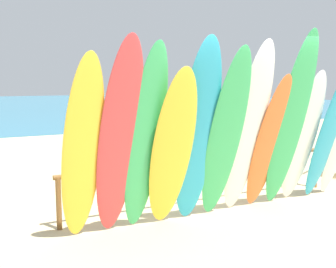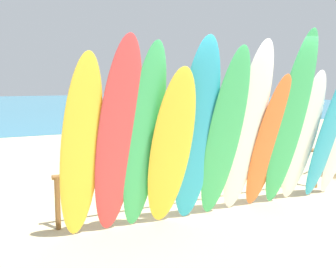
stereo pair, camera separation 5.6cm
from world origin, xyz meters
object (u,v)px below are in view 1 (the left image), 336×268
surfboard_white_9 (304,137)px  surfboard_green_5 (226,135)px  beachgoer_by_water (190,115)px  surfboard_red_1 (119,140)px  surfboard_orange_7 (269,143)px  beachgoer_midbeach (149,110)px  surfboard_teal_10 (330,130)px  surfboard_yellow_0 (83,150)px  beach_chair_blue (241,140)px  surfboard_green_2 (145,140)px  beach_chair_red (329,154)px  surfboard_teal_4 (198,133)px  surfboard_yellow_3 (172,150)px  beachgoer_strolling (125,111)px  beachgoer_photographing (91,112)px  surfboard_white_6 (248,130)px  distant_boat (144,112)px  surfboard_rack (209,167)px  surfboard_green_8 (291,122)px

surfboard_white_9 → surfboard_green_5: bearing=-176.4°
beachgoer_by_water → surfboard_red_1: bearing=8.2°
surfboard_red_1 → surfboard_orange_7: bearing=-3.3°
beachgoer_midbeach → surfboard_teal_10: bearing=-169.7°
surfboard_yellow_0 → beach_chair_blue: bearing=31.6°
surfboard_green_2 → beach_chair_red: (4.62, 1.21, -0.76)m
surfboard_yellow_0 → surfboard_teal_4: bearing=-6.0°
surfboard_green_5 → beach_chair_red: size_ratio=2.93×
surfboard_yellow_3 → beachgoer_strolling: size_ratio=1.40×
surfboard_white_9 → beachgoer_strolling: (0.22, 8.07, -0.14)m
beachgoer_photographing → beach_chair_blue: beachgoer_photographing is taller
surfboard_yellow_0 → surfboard_white_9: surfboard_yellow_0 is taller
surfboard_orange_7 → beachgoer_strolling: (0.96, 8.11, -0.11)m
surfboard_white_6 → beach_chair_blue: size_ratio=3.06×
beachgoer_by_water → distant_boat: beachgoer_by_water is taller
surfboard_green_2 → beachgoer_strolling: size_ratio=1.58×
surfboard_green_2 → surfboard_teal_10: 3.15m
surfboard_rack → surfboard_green_8: size_ratio=1.73×
surfboard_white_6 → surfboard_green_2: bearing=178.7°
surfboard_white_6 → distant_boat: size_ratio=0.69×
surfboard_yellow_3 → beach_chair_blue: (3.98, 3.74, -0.62)m
surfboard_yellow_0 → surfboard_orange_7: size_ratio=1.10×
surfboard_rack → beach_chair_red: size_ratio=5.60×
surfboard_orange_7 → surfboard_yellow_3: bearing=177.7°
surfboard_white_6 → beachgoer_by_water: 6.07m
surfboard_green_5 → surfboard_white_6: (0.41, 0.04, 0.05)m
surfboard_green_8 → distant_boat: (5.23, 16.92, -1.18)m
surfboard_green_5 → distant_boat: size_ratio=0.67×
surfboard_teal_4 → surfboard_green_5: bearing=0.5°
beachgoer_photographing → beach_chair_red: beachgoer_photographing is taller
surfboard_white_9 → surfboard_teal_10: 0.47m
surfboard_yellow_0 → beach_chair_red: size_ratio=2.76×
surfboard_green_5 → beach_chair_blue: surfboard_green_5 is taller
surfboard_green_5 → beach_chair_red: bearing=19.1°
surfboard_teal_4 → beachgoer_strolling: bearing=78.5°
distant_boat → beachgoer_by_water: bearing=-107.8°
surfboard_teal_10 → beachgoer_strolling: size_ratio=1.52×
surfboard_teal_10 → beachgoer_strolling: bearing=85.8°
surfboard_green_5 → beach_chair_red: (3.46, 1.26, -0.75)m
surfboard_white_6 → distant_boat: (5.96, 16.87, -1.10)m
surfboard_teal_10 → beachgoer_midbeach: bearing=78.2°
surfboard_yellow_3 → beach_chair_red: 4.48m
beachgoer_midbeach → beach_chair_red: beachgoer_midbeach is taller
surfboard_yellow_3 → beach_chair_red: size_ratio=2.61×
surfboard_green_2 → surfboard_white_9: size_ratio=1.15×
surfboard_green_5 → surfboard_orange_7: bearing=5.1°
surfboard_teal_4 → surfboard_green_2: bearing=-178.7°
surfboard_green_2 → beach_chair_red: size_ratio=2.93×
surfboard_yellow_0 → beachgoer_midbeach: surfboard_yellow_0 is taller
surfboard_yellow_0 → surfboard_white_6: bearing=-4.9°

